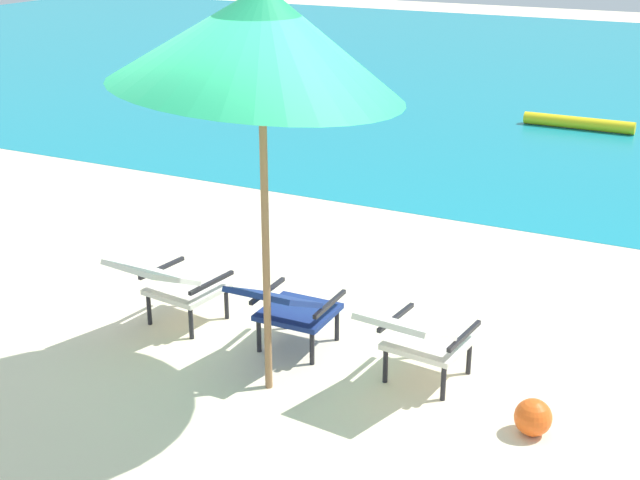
% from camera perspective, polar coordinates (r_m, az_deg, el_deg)
% --- Properties ---
extents(ground_plane, '(40.00, 40.00, 0.00)m').
position_cam_1_polar(ground_plane, '(9.98, 9.24, 2.51)').
color(ground_plane, beige).
extents(ocean_band, '(40.00, 18.00, 0.01)m').
position_cam_1_polar(ocean_band, '(17.90, 17.67, 9.99)').
color(ocean_band, teal).
rests_on(ocean_band, ground_plane).
extents(swim_buoy, '(1.60, 0.18, 0.18)m').
position_cam_1_polar(swim_buoy, '(13.59, 16.41, 7.30)').
color(swim_buoy, yellow).
rests_on(swim_buoy, ocean_band).
extents(lounge_chair_left, '(0.64, 0.93, 0.68)m').
position_cam_1_polar(lounge_chair_left, '(6.83, -9.65, -2.71)').
color(lounge_chair_left, silver).
rests_on(lounge_chair_left, ground_plane).
extents(lounge_chair_center, '(0.55, 0.88, 0.68)m').
position_cam_1_polar(lounge_chair_center, '(6.35, -2.16, -4.29)').
color(lounge_chair_center, navy).
rests_on(lounge_chair_center, ground_plane).
extents(lounge_chair_right, '(0.62, 0.93, 0.68)m').
position_cam_1_polar(lounge_chair_right, '(5.96, 6.36, -6.19)').
color(lounge_chair_right, silver).
rests_on(lounge_chair_right, ground_plane).
extents(beach_umbrella_center, '(2.51, 2.49, 2.76)m').
position_cam_1_polar(beach_umbrella_center, '(5.36, -3.86, 12.89)').
color(beach_umbrella_center, olive).
rests_on(beach_umbrella_center, ground_plane).
extents(beach_ball, '(0.24, 0.24, 0.24)m').
position_cam_1_polar(beach_ball, '(5.75, 13.64, -11.11)').
color(beach_ball, '#EA5619').
rests_on(beach_ball, ground_plane).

